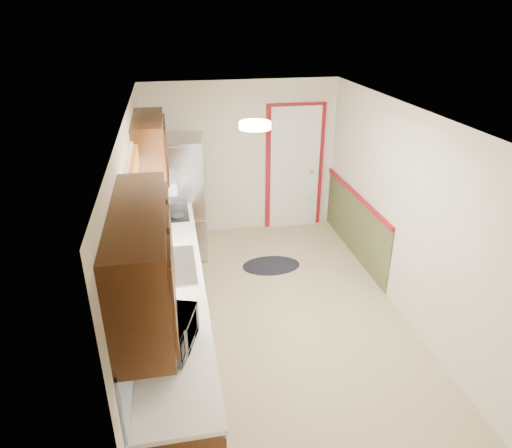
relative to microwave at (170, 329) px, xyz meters
name	(u,v)px	position (x,y,z in m)	size (l,w,h in m)	color
room_shell	(279,226)	(1.20, 1.44, 0.09)	(3.20, 5.20, 2.52)	tan
kitchen_run	(167,283)	(-0.04, 1.15, -0.30)	(0.63, 4.00, 2.20)	#3C1F0D
back_wall_trim	(307,180)	(2.19, 3.65, -0.22)	(1.12, 2.30, 2.08)	maroon
ceiling_fixture	(255,125)	(0.90, 1.24, 1.25)	(0.30, 0.30, 0.06)	#FFD88C
microwave	(170,329)	(0.00, 0.00, 0.00)	(0.49, 0.27, 0.33)	white
refrigerator	(180,198)	(0.18, 3.27, -0.23)	(0.81, 0.78, 1.76)	#B7B7BC
rug	(271,265)	(1.39, 2.61, -1.10)	(0.82, 0.53, 0.01)	black
cooktop	(168,212)	(0.01, 2.62, -0.16)	(0.53, 0.63, 0.02)	black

